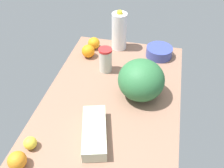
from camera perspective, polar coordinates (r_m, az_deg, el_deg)
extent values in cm
cube|color=#8B6450|center=(142.62, 0.00, -3.48)|extent=(120.00, 76.00, 3.00)
ellipsoid|color=#2E6C3B|center=(136.35, 6.68, 0.92)|extent=(25.48, 25.48, 22.47)
cylinder|color=beige|center=(156.12, -1.48, 5.33)|extent=(8.04, 8.04, 14.60)
cylinder|color=red|center=(151.57, -1.54, 7.78)|extent=(8.28, 8.28, 1.40)
cylinder|color=white|center=(175.44, 1.67, 11.94)|extent=(10.39, 10.39, 26.05)
cylinder|color=yellow|center=(169.06, 1.76, 16.06)|extent=(3.64, 3.64, 1.80)
cylinder|color=#394697|center=(174.27, 10.73, 7.24)|extent=(17.64, 17.64, 6.76)
cube|color=beige|center=(121.39, -4.04, -10.90)|extent=(30.66, 18.54, 6.42)
sphere|color=yellow|center=(123.43, -18.20, -12.70)|extent=(6.08, 6.08, 6.08)
sphere|color=orange|center=(179.53, -4.15, 9.30)|extent=(8.34, 8.34, 8.34)
sphere|color=orange|center=(170.90, -5.45, 7.50)|extent=(8.83, 8.83, 8.83)
sphere|color=orange|center=(118.55, -20.87, -16.02)|extent=(8.14, 8.14, 8.14)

